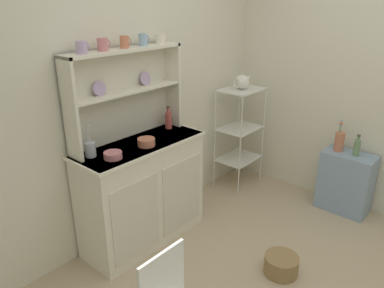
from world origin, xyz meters
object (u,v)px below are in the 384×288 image
cup_lilac_0 (82,47)px  utensil_jar (90,149)px  oil_bottle (357,147)px  side_shelf_blue (345,182)px  bowl_mixing_large (113,155)px  floor_basket (281,265)px  hutch_cabinet (143,192)px  bakers_rack (240,125)px  porcelain_teapot (242,82)px  flower_vase (339,141)px  hutch_shelf_unit (123,88)px  jam_bottle (168,120)px

cup_lilac_0 → utensil_jar: cup_lilac_0 is taller
utensil_jar → oil_bottle: (2.05, -1.26, -0.28)m
side_shelf_blue → bowl_mixing_large: bowl_mixing_large is taller
floor_basket → cup_lilac_0: 2.18m
hutch_cabinet → bakers_rack: (1.39, -0.03, 0.24)m
bakers_rack → bowl_mixing_large: (-1.71, -0.05, 0.23)m
side_shelf_blue → floor_basket: side_shelf_blue is taller
side_shelf_blue → oil_bottle: bearing=-90.0°
porcelain_teapot → flower_vase: porcelain_teapot is taller
hutch_cabinet → hutch_shelf_unit: bearing=90.0°
hutch_shelf_unit → bowl_mixing_large: hutch_shelf_unit is taller
hutch_shelf_unit → jam_bottle: hutch_shelf_unit is taller
utensil_jar → hutch_cabinet: bearing=-10.7°
bowl_mixing_large → oil_bottle: 2.27m
side_shelf_blue → jam_bottle: size_ratio=3.00×
side_shelf_blue → jam_bottle: jam_bottle is taller
side_shelf_blue → bowl_mixing_large: bearing=151.6°
bakers_rack → jam_bottle: 1.02m
jam_bottle → flower_vase: bearing=-41.9°
porcelain_teapot → bowl_mixing_large: bearing=-178.5°
bowl_mixing_large → utensil_jar: utensil_jar is taller
cup_lilac_0 → side_shelf_blue: bearing=-32.1°
flower_vase → bakers_rack: bearing=104.2°
hutch_cabinet → bowl_mixing_large: bowl_mixing_large is taller
cup_lilac_0 → jam_bottle: cup_lilac_0 is taller
hutch_shelf_unit → cup_lilac_0: size_ratio=11.50×
side_shelf_blue → oil_bottle: oil_bottle is taller
hutch_shelf_unit → cup_lilac_0: bearing=-173.3°
hutch_cabinet → utensil_jar: utensil_jar is taller
floor_basket → side_shelf_blue: bearing=-0.1°
bakers_rack → flower_vase: bakers_rack is taller
bakers_rack → oil_bottle: bearing=-77.8°
porcelain_teapot → flower_vase: bearing=-75.7°
hutch_cabinet → side_shelf_blue: 2.00m
bowl_mixing_large → flower_vase: (1.96, -0.94, -0.22)m
floor_basket → flower_vase: size_ratio=0.83×
floor_basket → flower_vase: 1.41m
bakers_rack → jam_bottle: bearing=173.4°
side_shelf_blue → porcelain_teapot: porcelain_teapot is taller
oil_bottle → hutch_cabinet: bearing=144.2°
bakers_rack → hutch_shelf_unit: bearing=172.1°
cup_lilac_0 → flower_vase: (2.00, -1.14, -0.98)m
side_shelf_blue → floor_basket: bearing=179.9°
hutch_shelf_unit → bakers_rack: size_ratio=0.94×
jam_bottle → porcelain_teapot: 1.00m
porcelain_teapot → flower_vase: (0.25, -0.99, -0.47)m
hutch_shelf_unit → oil_bottle: size_ratio=5.05×
bowl_mixing_large → oil_bottle: bearing=-29.4°
cup_lilac_0 → oil_bottle: cup_lilac_0 is taller
oil_bottle → porcelain_teapot: bearing=102.3°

